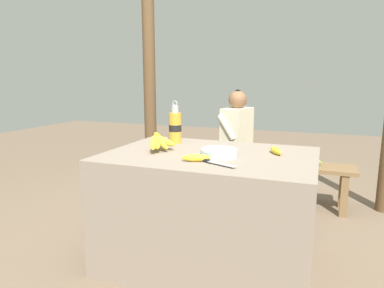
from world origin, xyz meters
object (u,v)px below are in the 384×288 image
Objects in this scene: support_post_near at (149,64)px; knife at (213,162)px; loose_banana_front at (196,158)px; serving_bowl at (219,152)px; banana_bunch_ripe at (159,141)px; water_bottle at (175,127)px; seated_vendor at (232,138)px; loose_banana_side at (276,151)px; banana_bunch_green at (311,159)px; wooden_bench at (252,166)px.

knife is at bearing -52.94° from support_post_near.
loose_banana_front reaches higher than knife.
serving_bowl is at bearing 63.51° from loose_banana_front.
support_post_near is (-0.82, 1.44, 0.54)m from banana_bunch_ripe.
serving_bowl is 0.19m from loose_banana_front.
serving_bowl is at bearing -50.05° from support_post_near.
water_bottle is at bearing 92.81° from banana_bunch_ripe.
loose_banana_front is 1.46m from seated_vendor.
loose_banana_side is at bearing 76.56° from knife.
banana_bunch_green is at bearing 69.23° from serving_bowl.
loose_banana_side is at bearing 13.57° from banana_bunch_ripe.
loose_banana_front and loose_banana_side have the same top height.
loose_banana_front is 0.15× the size of seated_vendor.
serving_bowl is 0.89× the size of banana_bunch_green.
loose_banana_side is at bearing -9.46° from water_bottle.
serving_bowl is 1.00× the size of knife.
loose_banana_side reaches higher than wooden_bench.
seated_vendor is 4.32× the size of banana_bunch_green.
seated_vendor reaches higher than serving_bowl.
water_bottle is at bearing 90.90° from seated_vendor.
loose_banana_front is at bearing -111.45° from banana_bunch_green.
banana_bunch_ripe is 1.60m from banana_bunch_green.
loose_banana_front is at bearing -137.58° from loose_banana_side.
serving_bowl reaches higher than loose_banana_front.
serving_bowl is 1.99m from support_post_near.
banana_bunch_ripe reaches higher than serving_bowl.
support_post_near reaches higher than knife.
loose_banana_side is 0.14× the size of seated_vendor.
serving_bowl is 1.34× the size of loose_banana_front.
loose_banana_front reaches higher than banana_bunch_green.
loose_banana_front is 1.61m from banana_bunch_green.
support_post_near reaches higher than wooden_bench.
loose_banana_front is 1.11× the size of loose_banana_side.
support_post_near is (-0.99, 0.18, 0.72)m from seated_vendor.
knife is 2.15m from support_post_near.
banana_bunch_ripe is 0.27× the size of seated_vendor.
support_post_near is at bearing 140.27° from loose_banana_side.
water_bottle reaches higher than loose_banana_side.
seated_vendor is 0.41× the size of support_post_near.
water_bottle is at bearing 155.35° from knife.
serving_bowl is 0.12× the size of wooden_bench.
support_post_near reaches higher than loose_banana_side.
knife is (0.02, -0.19, -0.02)m from serving_bowl.
banana_bunch_ripe is 1.74× the size of loose_banana_front.
serving_bowl reaches higher than loose_banana_side.
wooden_bench is at bearing 88.48° from loose_banana_front.
seated_vendor is at bearing 116.62° from loose_banana_side.
knife is at bearing -83.54° from serving_bowl.
water_bottle is at bearing -55.04° from support_post_near.
serving_bowl is at bearing 112.01° from seated_vendor.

